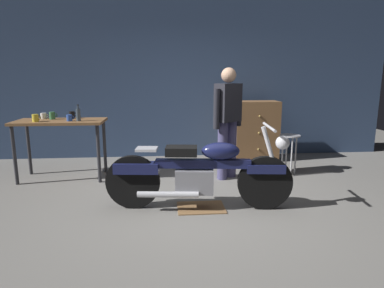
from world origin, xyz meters
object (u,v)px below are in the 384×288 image
at_px(mug_blue_enamel, 70,118).
at_px(bottle, 78,114).
at_px(motorcycle, 200,172).
at_px(mug_black_matte, 72,115).
at_px(wooden_dresser, 256,131).
at_px(mug_yellow_tall, 36,118).
at_px(person_standing, 228,118).
at_px(mug_white_ceramic, 44,116).
at_px(shop_stool, 290,144).
at_px(mug_green_speckled, 52,116).

bearing_deg(mug_blue_enamel, bottle, -3.60).
bearing_deg(motorcycle, mug_black_matte, 145.12).
bearing_deg(motorcycle, bottle, 148.95).
bearing_deg(motorcycle, wooden_dresser, 66.35).
height_order(mug_blue_enamel, bottle, bottle).
bearing_deg(mug_yellow_tall, person_standing, -0.99).
distance_m(mug_white_ceramic, bottle, 0.69).
xyz_separation_m(shop_stool, mug_yellow_tall, (-3.81, -0.05, 0.46)).
bearing_deg(person_standing, mug_black_matte, -45.79).
bearing_deg(mug_white_ceramic, mug_yellow_tall, -88.74).
height_order(wooden_dresser, mug_black_matte, wooden_dresser).
distance_m(mug_yellow_tall, bottle, 0.60).
bearing_deg(mug_green_speckled, mug_blue_enamel, -36.68).
xyz_separation_m(person_standing, mug_blue_enamel, (-2.33, 0.08, 0.02)).
bearing_deg(mug_black_matte, mug_blue_enamel, -81.22).
bearing_deg(bottle, mug_yellow_tall, -177.38).
height_order(shop_stool, mug_white_ceramic, mug_white_ceramic).
xyz_separation_m(wooden_dresser, mug_yellow_tall, (-3.54, -1.03, 0.40)).
relative_size(mug_green_speckled, bottle, 0.50).
relative_size(motorcycle, mug_green_speckled, 18.17).
bearing_deg(motorcycle, mug_blue_enamel, 150.85).
distance_m(person_standing, mug_green_speckled, 2.66).
xyz_separation_m(motorcycle, mug_white_ceramic, (-2.26, 1.58, 0.49)).
bearing_deg(shop_stool, motorcycle, -140.84).
xyz_separation_m(mug_black_matte, mug_green_speckled, (-0.26, -0.10, 0.00)).
distance_m(motorcycle, wooden_dresser, 2.60).
xyz_separation_m(mug_black_matte, mug_white_ceramic, (-0.42, -0.02, -0.01)).
distance_m(shop_stool, wooden_dresser, 1.02).
relative_size(person_standing, mug_green_speckled, 13.89).
height_order(shop_stool, mug_green_speckled, mug_green_speckled).
height_order(shop_stool, wooden_dresser, wooden_dresser).
relative_size(shop_stool, mug_green_speckled, 5.32).
relative_size(mug_black_matte, mug_yellow_tall, 0.99).
distance_m(mug_green_speckled, mug_white_ceramic, 0.18).
height_order(mug_yellow_tall, bottle, bottle).
relative_size(person_standing, mug_white_ceramic, 13.84).
bearing_deg(wooden_dresser, mug_blue_enamel, -162.13).
xyz_separation_m(wooden_dresser, bottle, (-2.94, -1.00, 0.45)).
height_order(shop_stool, bottle, bottle).
height_order(motorcycle, mug_white_ceramic, motorcycle).
height_order(wooden_dresser, mug_blue_enamel, wooden_dresser).
bearing_deg(wooden_dresser, shop_stool, -74.21).
height_order(mug_black_matte, mug_white_ceramic, mug_black_matte).
xyz_separation_m(person_standing, shop_stool, (1.02, 0.10, -0.43)).
bearing_deg(mug_green_speckled, motorcycle, -35.48).
height_order(motorcycle, mug_yellow_tall, mug_yellow_tall).
distance_m(mug_blue_enamel, bottle, 0.14).
bearing_deg(mug_green_speckled, mug_black_matte, 20.38).
bearing_deg(bottle, motorcycle, -37.18).
xyz_separation_m(shop_stool, mug_white_ceramic, (-3.82, 0.31, 0.45)).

